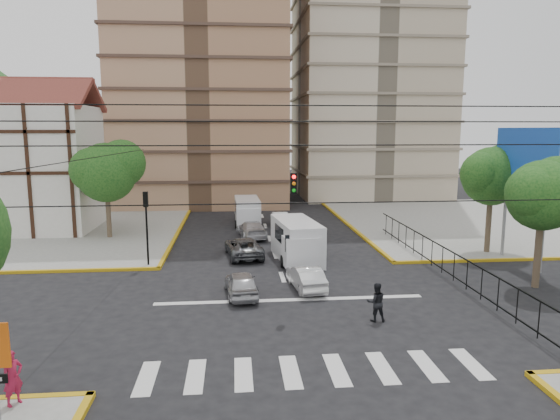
{
  "coord_description": "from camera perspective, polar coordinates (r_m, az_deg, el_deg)",
  "views": [
    {
      "loc": [
        -2.62,
        -21.76,
        8.15
      ],
      "look_at": [
        -0.25,
        3.77,
        4.0
      ],
      "focal_mm": 32.0,
      "sensor_mm": 36.0,
      "label": 1
    }
  ],
  "objects": [
    {
      "name": "sidewalk_ne",
      "position": [
        48.17,
        22.79,
        -1.18
      ],
      "size": [
        26.0,
        26.0,
        0.15
      ],
      "primitive_type": "cube",
      "color": "gray",
      "rests_on": "ground"
    },
    {
      "name": "tree_park_a",
      "position": [
        28.66,
        27.97,
        1.83
      ],
      "size": [
        4.41,
        3.6,
        6.83
      ],
      "color": "#473828",
      "rests_on": "ground"
    },
    {
      "name": "car_grey_mid_left",
      "position": [
        32.39,
        -4.17,
        -4.25
      ],
      "size": [
        2.67,
        4.78,
        1.26
      ],
      "primitive_type": "imported",
      "rotation": [
        0.0,
        0.0,
        3.27
      ],
      "color": "#56585D",
      "rests_on": "ground"
    },
    {
      "name": "park_fence",
      "position": [
        29.85,
        17.98,
        -7.11
      ],
      "size": [
        0.1,
        22.5,
        1.66
      ],
      "primitive_type": null,
      "color": "black",
      "rests_on": "ground"
    },
    {
      "name": "traffic_light_hanging",
      "position": [
        20.02,
        2.25,
        2.74
      ],
      "size": [
        18.0,
        9.12,
        0.92
      ],
      "color": "black",
      "rests_on": "ground"
    },
    {
      "name": "tree_tudor",
      "position": [
        39.0,
        -19.12,
        4.38
      ],
      "size": [
        5.39,
        4.4,
        7.43
      ],
      "color": "#473828",
      "rests_on": "ground"
    },
    {
      "name": "car_silver_front_left",
      "position": [
        24.98,
        -4.44,
        -8.37
      ],
      "size": [
        1.82,
        3.79,
        1.25
      ],
      "primitive_type": "imported",
      "rotation": [
        0.0,
        0.0,
        3.24
      ],
      "color": "#ABACB0",
      "rests_on": "ground"
    },
    {
      "name": "stop_line",
      "position": [
        24.5,
        1.16,
        -10.22
      ],
      "size": [
        13.0,
        0.4,
        0.01
      ],
      "primitive_type": "cube",
      "color": "silver",
      "rests_on": "ground"
    },
    {
      "name": "ground",
      "position": [
        23.38,
        1.49,
        -11.21
      ],
      "size": [
        160.0,
        160.0,
        0.0
      ],
      "primitive_type": "plane",
      "color": "black",
      "rests_on": "ground"
    },
    {
      "name": "traffic_light_nw",
      "position": [
        30.43,
        -15.03,
        -0.65
      ],
      "size": [
        0.28,
        0.22,
        4.4
      ],
      "color": "black",
      "rests_on": "ground"
    },
    {
      "name": "pedestrian_crosswalk",
      "position": [
        22.08,
        10.93,
        -10.29
      ],
      "size": [
        0.85,
        0.67,
        1.7
      ],
      "primitive_type": "imported",
      "rotation": [
        0.0,
        0.0,
        3.1
      ],
      "color": "black",
      "rests_on": "ground"
    },
    {
      "name": "sidewalk_nw",
      "position": [
        45.94,
        -27.46,
        -1.98
      ],
      "size": [
        26.0,
        26.0,
        0.15
      ],
      "primitive_type": "cube",
      "color": "gray",
      "rests_on": "ground"
    },
    {
      "name": "van_right_lane",
      "position": [
        31.13,
        1.98,
        -3.66
      ],
      "size": [
        2.87,
        5.82,
        2.52
      ],
      "rotation": [
        0.0,
        0.0,
        0.13
      ],
      "color": "silver",
      "rests_on": "ground"
    },
    {
      "name": "pedestrian_sw_corner",
      "position": [
        17.24,
        -28.23,
        -16.53
      ],
      "size": [
        0.68,
        0.72,
        1.66
      ],
      "primitive_type": "imported",
      "rotation": [
        0.0,
        0.0,
        0.94
      ],
      "color": "#A2193A",
      "rests_on": "sidewalk_sw"
    },
    {
      "name": "van_left_lane",
      "position": [
        42.77,
        -3.76,
        -0.29
      ],
      "size": [
        2.15,
        5.14,
        2.29
      ],
      "rotation": [
        0.0,
        0.0,
        0.03
      ],
      "color": "silver",
      "rests_on": "ground"
    },
    {
      "name": "car_white_rear_right",
      "position": [
        42.69,
        -0.05,
        -0.97
      ],
      "size": [
        1.44,
        3.77,
        1.23
      ],
      "primitive_type": "imported",
      "rotation": [
        0.0,
        0.0,
        3.11
      ],
      "color": "white",
      "rests_on": "ground"
    },
    {
      "name": "tudor_building",
      "position": [
        44.95,
        -26.76,
        4.52
      ],
      "size": [
        10.8,
        8.05,
        12.23
      ],
      "color": "silver",
      "rests_on": "ground"
    },
    {
      "name": "tree_park_c",
      "position": [
        35.13,
        23.16,
        3.86
      ],
      "size": [
        4.65,
        3.8,
        7.25
      ],
      "color": "#473828",
      "rests_on": "ground"
    },
    {
      "name": "crosswalk_stripes",
      "position": [
        17.93,
        3.87,
        -17.85
      ],
      "size": [
        12.0,
        2.4,
        0.01
      ],
      "primitive_type": "cube",
      "color": "silver",
      "rests_on": "ground"
    },
    {
      "name": "billboard",
      "position": [
        32.66,
        26.31,
        4.47
      ],
      "size": [
        0.36,
        6.2,
        8.1
      ],
      "color": "slate",
      "rests_on": "ground"
    },
    {
      "name": "car_darkgrey_mid_right",
      "position": [
        38.42,
        1.36,
        -1.99
      ],
      "size": [
        2.11,
        4.26,
        1.4
      ],
      "primitive_type": "imported",
      "rotation": [
        0.0,
        0.0,
        3.26
      ],
      "color": "#2A2A2D",
      "rests_on": "ground"
    },
    {
      "name": "car_silver_rear_left",
      "position": [
        38.02,
        -3.24,
        -2.21
      ],
      "size": [
        2.39,
        4.63,
        1.29
      ],
      "primitive_type": "imported",
      "rotation": [
        0.0,
        0.0,
        3.28
      ],
      "color": "silver",
      "rests_on": "ground"
    },
    {
      "name": "car_white_front_right",
      "position": [
        25.96,
        3.0,
        -7.7
      ],
      "size": [
        1.74,
        3.84,
        1.22
      ],
      "primitive_type": "imported",
      "rotation": [
        0.0,
        0.0,
        3.26
      ],
      "color": "silver",
      "rests_on": "ground"
    }
  ]
}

